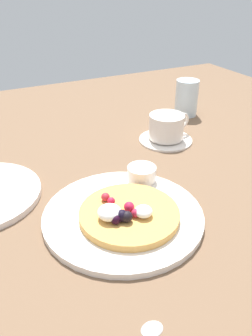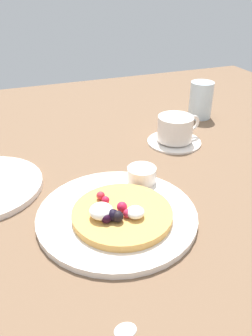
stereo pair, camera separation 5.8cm
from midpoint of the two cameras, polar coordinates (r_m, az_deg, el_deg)
name	(u,v)px [view 1 (the left image)]	position (r cm, az deg, el deg)	size (l,w,h in cm)	color
ground_plane	(114,204)	(66.34, -4.51, -6.04)	(171.80, 157.65, 3.00)	brown
pancake_plate	(123,215)	(59.93, -3.30, -8.01)	(27.90, 27.90, 1.17)	white
pancake_with_berries	(128,214)	(57.73, -2.63, -7.74)	(17.09, 17.09, 3.69)	gold
syrup_ramekin	(142,174)	(67.33, 0.19, -1.01)	(5.71, 5.71, 3.04)	white
coffee_saucer	(166,139)	(87.13, 4.75, 4.82)	(13.46, 13.46, 0.88)	white
coffee_cup	(167,126)	(85.76, 4.93, 7.00)	(11.80, 8.73, 6.04)	white
water_glass	(187,98)	(103.01, 8.50, 11.52)	(6.62, 6.62, 10.44)	silver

